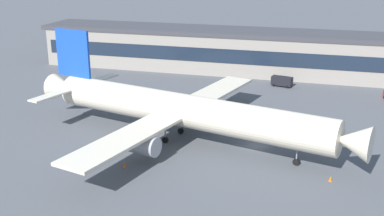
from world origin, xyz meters
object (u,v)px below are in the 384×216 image
object	(u,v)px
traffic_cone_0	(124,165)
traffic_cone_2	(109,147)
airliner	(181,110)
crew_van	(282,81)
traffic_cone_1	(330,179)

from	to	relation	value
traffic_cone_0	traffic_cone_2	distance (m)	8.35
airliner	crew_van	xyz separation A→B (m)	(13.82, 41.79, -4.26)
traffic_cone_0	crew_van	bearing A→B (deg)	70.94
airliner	traffic_cone_1	distance (m)	28.42
traffic_cone_0	traffic_cone_1	world-z (taller)	traffic_cone_1
traffic_cone_0	traffic_cone_1	bearing A→B (deg)	7.19
airliner	traffic_cone_0	xyz separation A→B (m)	(-5.30, -13.56, -5.36)
airliner	traffic_cone_1	bearing A→B (deg)	-20.09
crew_van	traffic_cone_0	distance (m)	58.57
crew_van	airliner	bearing A→B (deg)	-108.30
airliner	crew_van	size ratio (longest dim) A/B	11.38
crew_van	traffic_cone_0	bearing A→B (deg)	-109.06
airliner	traffic_cone_2	xyz separation A→B (m)	(-10.88, -7.35, -5.44)
crew_van	traffic_cone_2	size ratio (longest dim) A/B	10.07
traffic_cone_0	traffic_cone_1	size ratio (longest dim) A/B	0.98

